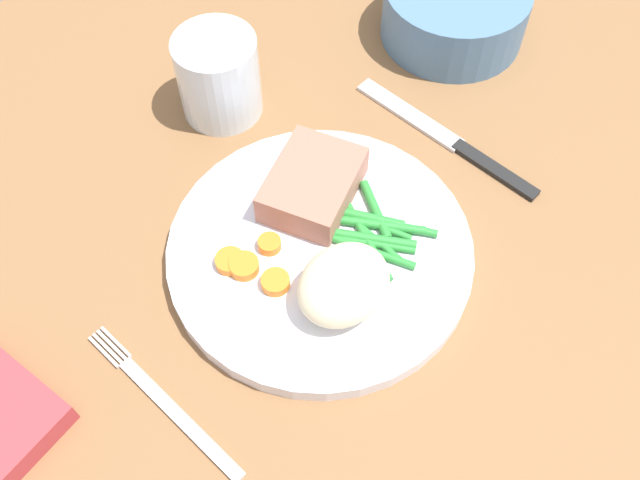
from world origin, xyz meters
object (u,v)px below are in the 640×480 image
object	(u,v)px
fork	(165,402)
water_glass	(219,81)
dinner_plate	(320,252)
salad_bowl	(455,9)
knife	(449,140)
meat_portion	(313,185)

from	to	relation	value
fork	water_glass	world-z (taller)	water_glass
dinner_plate	water_glass	xyz separation A→B (cm)	(6.12, 18.54, 2.68)
dinner_plate	fork	world-z (taller)	dinner_plate
water_glass	salad_bowl	world-z (taller)	water_glass
fork	water_glass	distance (cm)	30.25
fork	knife	size ratio (longest dim) A/B	0.81
meat_portion	fork	distance (cm)	21.43
fork	knife	world-z (taller)	knife
knife	water_glass	world-z (taller)	water_glass
fork	knife	bearing A→B (deg)	-2.31
dinner_plate	meat_portion	distance (cm)	5.79
meat_portion	knife	bearing A→B (deg)	-16.92
dinner_plate	knife	distance (cm)	17.60
fork	dinner_plate	bearing A→B (deg)	-1.42
meat_portion	water_glass	size ratio (longest dim) A/B	1.08
dinner_plate	knife	size ratio (longest dim) A/B	1.24
dinner_plate	salad_bowl	size ratio (longest dim) A/B	1.73
knife	salad_bowl	bearing A→B (deg)	34.58
fork	water_glass	bearing A→B (deg)	36.43
dinner_plate	meat_portion	bearing A→B (deg)	49.40
water_glass	salad_bowl	xyz separation A→B (cm)	(23.40, -9.91, -0.17)
meat_portion	water_glass	bearing A→B (deg)	79.57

